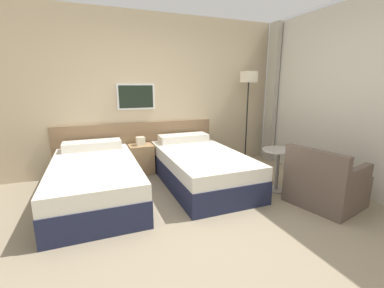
# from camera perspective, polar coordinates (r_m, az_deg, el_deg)

# --- Properties ---
(ground_plane) EXTENTS (16.00, 16.00, 0.00)m
(ground_plane) POSITION_cam_1_polar(r_m,az_deg,el_deg) (3.02, 3.00, -16.94)
(ground_plane) COLOR gray
(wall_headboard) EXTENTS (10.00, 0.10, 2.70)m
(wall_headboard) POSITION_cam_1_polar(r_m,az_deg,el_deg) (4.70, -8.39, 10.37)
(wall_headboard) COLOR #C6B28E
(wall_headboard) RESTS_ON ground_plane
(wall_window) EXTENTS (0.21, 4.67, 2.70)m
(wall_window) POSITION_cam_1_polar(r_m,az_deg,el_deg) (4.16, 35.00, 8.42)
(wall_window) COLOR white
(wall_window) RESTS_ON ground_plane
(bed_near_door) EXTENTS (1.09, 2.04, 0.64)m
(bed_near_door) POSITION_cam_1_polar(r_m,az_deg,el_deg) (3.71, -20.69, -7.43)
(bed_near_door) COLOR #1E233D
(bed_near_door) RESTS_ON ground_plane
(bed_near_window) EXTENTS (1.09, 2.04, 0.64)m
(bed_near_window) POSITION_cam_1_polar(r_m,az_deg,el_deg) (4.01, 1.81, -5.06)
(bed_near_window) COLOR #1E233D
(bed_near_window) RESTS_ON ground_plane
(nightstand) EXTENTS (0.40, 0.35, 0.64)m
(nightstand) POSITION_cam_1_polar(r_m,az_deg,el_deg) (4.53, -11.19, -3.17)
(nightstand) COLOR #9E7A51
(nightstand) RESTS_ON ground_plane
(floor_lamp) EXTENTS (0.24, 0.24, 1.75)m
(floor_lamp) POSITION_cam_1_polar(r_m,az_deg,el_deg) (5.03, 12.41, 12.18)
(floor_lamp) COLOR black
(floor_lamp) RESTS_ON ground_plane
(side_table) EXTENTS (0.46, 0.46, 0.61)m
(side_table) POSITION_cam_1_polar(r_m,az_deg,el_deg) (3.89, 18.53, -3.80)
(side_table) COLOR gray
(side_table) RESTS_ON ground_plane
(armchair) EXTENTS (0.89, 0.92, 0.76)m
(armchair) POSITION_cam_1_polar(r_m,az_deg,el_deg) (3.71, 27.39, -8.12)
(armchair) COLOR brown
(armchair) RESTS_ON ground_plane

